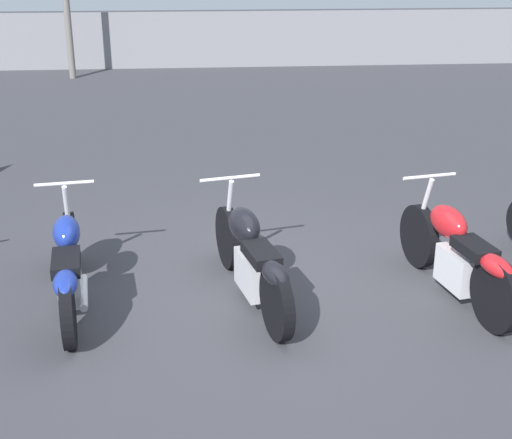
% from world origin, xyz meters
% --- Properties ---
extents(ground_plane, '(60.00, 60.00, 0.00)m').
position_xyz_m(ground_plane, '(0.00, 0.00, 0.00)').
color(ground_plane, '#38383D').
extents(fence_back, '(40.00, 0.04, 1.44)m').
position_xyz_m(fence_back, '(0.00, 13.10, 0.72)').
color(fence_back, gray).
rests_on(fence_back, ground_plane).
extents(motorcycle_slot_1, '(0.60, 2.12, 0.98)m').
position_xyz_m(motorcycle_slot_1, '(-1.74, -0.11, 0.41)').
color(motorcycle_slot_1, black).
rests_on(motorcycle_slot_1, ground_plane).
extents(motorcycle_slot_2, '(0.74, 2.11, 1.01)m').
position_xyz_m(motorcycle_slot_2, '(-0.08, -0.13, 0.43)').
color(motorcycle_slot_2, black).
rests_on(motorcycle_slot_2, ground_plane).
extents(motorcycle_slot_3, '(0.65, 2.01, 1.02)m').
position_xyz_m(motorcycle_slot_3, '(1.84, -0.22, 0.43)').
color(motorcycle_slot_3, black).
rests_on(motorcycle_slot_3, ground_plane).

